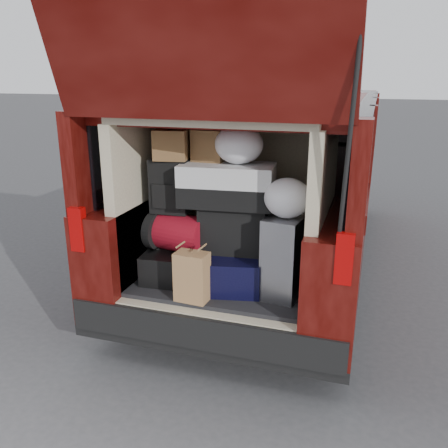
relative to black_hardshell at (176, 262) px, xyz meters
The scene contains 15 objects.
ground 0.77m from the black_hardshell, 22.91° to the right, with size 80.00×80.00×0.00m, color #363639.
minivan 1.76m from the black_hardshell, 77.47° to the left, with size 1.90×5.35×2.77m.
load_floor 0.55m from the black_hardshell, 17.06° to the left, with size 1.24×1.05×0.55m, color black.
black_hardshell is the anchor object (origin of this frame).
navy_hardshell 0.42m from the black_hardshell, ahead, with size 0.45×0.55×0.24m, color black.
silver_roller 0.85m from the black_hardshell, ahead, with size 0.23×0.37×0.56m, color silver.
kraft_bag 0.44m from the black_hardshell, 52.84° to the right, with size 0.22×0.14×0.34m, color #AC824E.
red_duffel 0.25m from the black_hardshell, 37.36° to the right, with size 0.43×0.28×0.28m, color maroon.
black_soft_case 0.54m from the black_hardshell, ahead, with size 0.47×0.28×0.34m, color black.
backpack 0.58m from the black_hardshell, behind, with size 0.27×0.16×0.39m, color black.
twotone_duffel 0.73m from the black_hardshell, ahead, with size 0.64×0.33×0.29m, color silver.
grocery_sack_lower 0.88m from the black_hardshell, 101.29° to the right, with size 0.23×0.19×0.21m, color brown.
grocery_sack_upper 0.91m from the black_hardshell, 21.60° to the left, with size 0.22×0.18×0.22m, color brown.
plastic_bag_center 1.01m from the black_hardshell, ahead, with size 0.33×0.31×0.26m, color white.
plastic_bag_right 1.02m from the black_hardshell, ahead, with size 0.30×0.28×0.26m, color white.
Camera 1 is at (0.97, -2.87, 2.00)m, focal length 38.00 mm.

